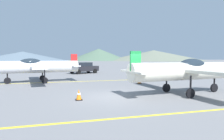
% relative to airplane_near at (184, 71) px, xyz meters
% --- Properties ---
extents(ground_plane, '(400.00, 400.00, 0.00)m').
position_rel_airplane_near_xyz_m(ground_plane, '(-4.23, 0.41, -1.50)').
color(ground_plane, slate).
extents(apron_line_near, '(80.00, 0.16, 0.01)m').
position_rel_airplane_near_xyz_m(apron_line_near, '(-4.23, -3.59, -1.49)').
color(apron_line_near, yellow).
rests_on(apron_line_near, ground_plane).
extents(apron_line_far, '(80.00, 0.16, 0.01)m').
position_rel_airplane_near_xyz_m(apron_line_far, '(-4.23, 8.64, -1.49)').
color(apron_line_far, yellow).
rests_on(apron_line_far, ground_plane).
extents(airplane_near, '(7.73, 8.88, 2.66)m').
position_rel_airplane_near_xyz_m(airplane_near, '(0.00, 0.00, 0.00)').
color(airplane_near, silver).
rests_on(airplane_near, ground_plane).
extents(airplane_mid, '(7.75, 8.89, 2.66)m').
position_rel_airplane_near_xyz_m(airplane_mid, '(-9.28, 8.94, 0.00)').
color(airplane_mid, silver).
rests_on(airplane_mid, ground_plane).
extents(car_sedan, '(4.66, 3.45, 1.62)m').
position_rel_airplane_near_xyz_m(car_sedan, '(-3.75, 18.70, -0.65)').
color(car_sedan, black).
rests_on(car_sedan, ground_plane).
extents(traffic_cone_front, '(0.36, 0.36, 0.59)m').
position_rel_airplane_near_xyz_m(traffic_cone_front, '(-0.54, 5.64, -1.21)').
color(traffic_cone_front, black).
rests_on(traffic_cone_front, ground_plane).
extents(traffic_cone_side, '(0.36, 0.36, 0.59)m').
position_rel_airplane_near_xyz_m(traffic_cone_side, '(-6.49, 0.10, -1.21)').
color(traffic_cone_side, black).
rests_on(traffic_cone_side, ground_plane).
extents(hill_centerleft, '(59.36, 59.36, 6.24)m').
position_rel_airplane_near_xyz_m(hill_centerleft, '(-27.60, 125.63, 1.63)').
color(hill_centerleft, slate).
rests_on(hill_centerleft, ground_plane).
extents(hill_centerright, '(50.58, 50.58, 9.89)m').
position_rel_airplane_near_xyz_m(hill_centerright, '(26.73, 151.62, 3.45)').
color(hill_centerright, '#4C6651').
rests_on(hill_centerright, ground_plane).
extents(hill_right, '(81.32, 81.32, 8.56)m').
position_rel_airplane_near_xyz_m(hill_right, '(70.47, 138.90, 2.79)').
color(hill_right, slate).
rests_on(hill_right, ground_plane).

